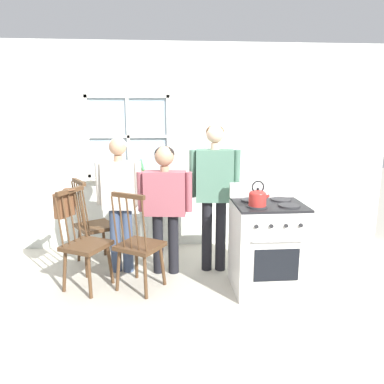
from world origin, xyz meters
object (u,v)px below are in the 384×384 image
at_px(person_adult_right, 214,184).
at_px(stove, 267,246).
at_px(chair_by_window, 85,245).
at_px(person_elderly_left, 120,194).
at_px(kettle, 258,197).
at_px(handbag, 64,204).
at_px(potted_plant, 141,172).
at_px(chair_center_cluster, 94,226).
at_px(chair_near_wall, 139,246).
at_px(person_teen_center, 165,197).

height_order(person_adult_right, stove, person_adult_right).
distance_m(chair_by_window, person_elderly_left, 0.68).
distance_m(stove, kettle, 0.59).
height_order(chair_by_window, handbag, same).
relative_size(kettle, potted_plant, 0.91).
bearing_deg(chair_center_cluster, handbag, 130.32).
bearing_deg(chair_by_window, chair_near_wall, -69.90).
xyz_separation_m(chair_by_window, kettle, (1.74, -0.31, 0.55)).
bearing_deg(chair_by_window, handbag, 90.00).
bearing_deg(person_teen_center, person_elderly_left, 178.40).
distance_m(person_elderly_left, stove, 1.72).
distance_m(kettle, handbag, 1.99).
bearing_deg(stove, chair_near_wall, 176.03).
relative_size(person_teen_center, stove, 1.35).
height_order(chair_center_cluster, potted_plant, potted_plant).
xyz_separation_m(chair_by_window, stove, (1.89, -0.18, -0.00)).
height_order(chair_by_window, potted_plant, potted_plant).
xyz_separation_m(person_teen_center, potted_plant, (-0.31, 0.85, 0.15)).
bearing_deg(chair_near_wall, chair_center_cluster, -18.78).
bearing_deg(potted_plant, chair_by_window, -114.78).
distance_m(person_adult_right, stove, 0.90).
bearing_deg(chair_near_wall, person_adult_right, -120.80).
xyz_separation_m(chair_near_wall, person_adult_right, (0.84, 0.42, 0.55)).
bearing_deg(person_teen_center, chair_near_wall, -119.01).
distance_m(chair_near_wall, chair_center_cluster, 0.93).
height_order(chair_center_cluster, handbag, same).
bearing_deg(person_elderly_left, person_teen_center, -2.58).
bearing_deg(handbag, person_teen_center, 10.51).
relative_size(chair_by_window, person_teen_center, 0.72).
xyz_separation_m(chair_near_wall, stove, (1.33, -0.09, -0.00)).
xyz_separation_m(chair_near_wall, person_teen_center, (0.28, 0.39, 0.43)).
xyz_separation_m(person_elderly_left, stove, (1.56, -0.56, -0.46)).
height_order(person_elderly_left, handbag, person_elderly_left).
bearing_deg(kettle, person_teen_center, 145.35).
xyz_separation_m(chair_center_cluster, person_teen_center, (0.86, -0.33, 0.43)).
height_order(chair_near_wall, kettle, kettle).
distance_m(chair_center_cluster, person_teen_center, 1.02).
bearing_deg(person_adult_right, person_elderly_left, -176.74).
relative_size(chair_by_window, person_adult_right, 0.63).
distance_m(chair_by_window, potted_plant, 1.40).
height_order(potted_plant, handbag, potted_plant).
xyz_separation_m(chair_near_wall, kettle, (1.17, -0.22, 0.55)).
bearing_deg(chair_near_wall, potted_plant, -56.17).
bearing_deg(chair_center_cluster, stove, -143.06).
distance_m(chair_near_wall, stove, 1.33).
height_order(chair_near_wall, stove, stove).
bearing_deg(kettle, person_adult_right, 117.10).
relative_size(chair_center_cluster, person_teen_center, 0.72).
bearing_deg(handbag, chair_by_window, -28.68).
relative_size(chair_by_window, handbag, 3.45).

